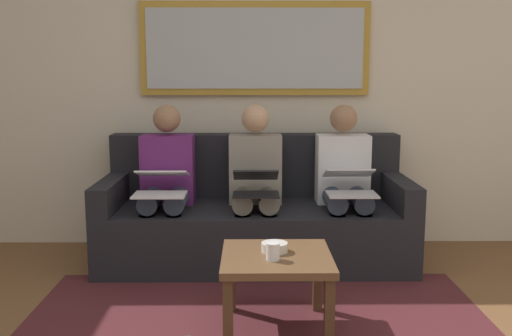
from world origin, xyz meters
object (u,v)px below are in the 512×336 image
Objects in this scene: laptop_silver at (350,182)px; cup at (273,251)px; coffee_table at (277,267)px; laptop_black at (256,183)px; person_right at (166,180)px; laptop_white at (161,183)px; framed_mirror at (255,49)px; bowl at (275,247)px; person_middle at (255,180)px; couch at (255,217)px; person_left at (344,179)px.

cup is at bearing 60.74° from laptop_silver.
coffee_table is 0.96m from laptop_black.
person_right reaches higher than laptop_black.
person_right is 0.24m from laptop_white.
coffee_table is 0.51× the size of person_right.
framed_mirror is at bearing -90.00° from laptop_black.
cup is at bearing 125.67° from laptop_white.
person_right is at bearing -56.29° from bowl.
laptop_silver is (-0.55, -0.87, 0.19)m from bowl.
person_middle is 2.99× the size of laptop_white.
coffee_table is 0.14m from cup.
couch is 15.53× the size of bowl.
laptop_white is (0.74, -0.91, 0.28)m from coffee_table.
laptop_white is (0.64, 0.30, 0.32)m from couch.
framed_mirror is 4.64× the size of laptop_white.
person_right is (0.64, 0.07, 0.30)m from couch.
couch is 3.80× the size of coffee_table.
framed_mirror reaches higher than coffee_table.
bowl is 1.04m from laptop_silver.
framed_mirror is 1.23m from person_right.
framed_mirror reaches higher than laptop_black.
person_right is (0.64, -0.23, -0.02)m from laptop_black.
laptop_silver is 0.34× the size of person_middle.
cup is 1.25m from person_middle.
framed_mirror is 4.84× the size of laptop_black.
laptop_black is (0.64, 0.23, 0.02)m from person_left.
couch is at bearing -85.29° from coffee_table.
laptop_black is (0.64, 0.00, -0.01)m from laptop_silver.
laptop_silver is at bearing 160.19° from person_middle.
framed_mirror is 1.15m from laptop_black.
framed_mirror is 1.91m from bowl.
bowl is 1.24m from person_left.
person_right is at bearing -57.20° from coffee_table.
laptop_white is at bearing 25.47° from couch.
person_left reaches higher than coffee_table.
person_right is (0.64, 0.00, 0.00)m from person_middle.
bowl is 1.11m from person_middle.
person_middle reaches higher than cup.
laptop_black is at bearing -83.96° from bowl.
coffee_table is 1.59× the size of laptop_black.
person_middle is 0.64m from person_right.
framed_mirror is at bearing -47.05° from laptop_silver.
person_left is at bearing -116.59° from bowl.
coffee_table is (-0.10, 1.61, -1.20)m from framed_mirror.
couch reaches higher than laptop_black.
coffee_table is at bearing 59.56° from laptop_silver.
person_left is at bearing 180.00° from person_right.
laptop_black is at bearing -85.59° from cup.
coffee_table is 1.18m from person_middle.
laptop_silver is (-0.64, 0.69, -0.92)m from framed_mirror.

